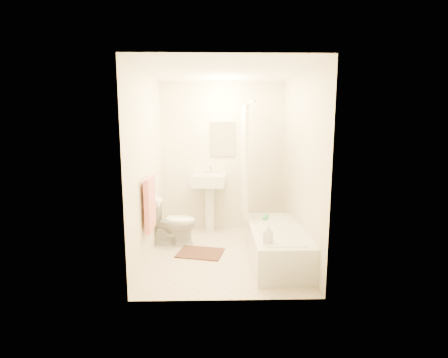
{
  "coord_description": "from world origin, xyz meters",
  "views": [
    {
      "loc": [
        -0.11,
        -4.48,
        1.81
      ],
      "look_at": [
        0.0,
        0.25,
        1.0
      ],
      "focal_mm": 28.0,
      "sensor_mm": 36.0,
      "label": 1
    }
  ],
  "objects_px": {
    "toilet": "(173,222)",
    "bathtub": "(276,245)",
    "soap_bottle": "(268,234)",
    "bath_mat": "(200,253)",
    "sink": "(210,200)"
  },
  "relations": [
    {
      "from": "bathtub",
      "to": "sink",
      "type": "bearing_deg",
      "value": 125.06
    },
    {
      "from": "sink",
      "to": "bath_mat",
      "type": "xyz_separation_m",
      "value": [
        -0.11,
        -1.01,
        -0.5
      ]
    },
    {
      "from": "bath_mat",
      "to": "toilet",
      "type": "bearing_deg",
      "value": 137.39
    },
    {
      "from": "toilet",
      "to": "soap_bottle",
      "type": "distance_m",
      "value": 1.68
    },
    {
      "from": "toilet",
      "to": "bathtub",
      "type": "height_order",
      "value": "toilet"
    },
    {
      "from": "toilet",
      "to": "sink",
      "type": "relative_size",
      "value": 0.67
    },
    {
      "from": "bathtub",
      "to": "soap_bottle",
      "type": "xyz_separation_m",
      "value": [
        -0.19,
        -0.52,
        0.32
      ]
    },
    {
      "from": "toilet",
      "to": "soap_bottle",
      "type": "relative_size",
      "value": 3.22
    },
    {
      "from": "toilet",
      "to": "bathtub",
      "type": "xyz_separation_m",
      "value": [
        1.41,
        -0.63,
        -0.12
      ]
    },
    {
      "from": "sink",
      "to": "bathtub",
      "type": "height_order",
      "value": "sink"
    },
    {
      "from": "bathtub",
      "to": "soap_bottle",
      "type": "height_order",
      "value": "soap_bottle"
    },
    {
      "from": "toilet",
      "to": "soap_bottle",
      "type": "bearing_deg",
      "value": -130.22
    },
    {
      "from": "toilet",
      "to": "bathtub",
      "type": "bearing_deg",
      "value": -111.07
    },
    {
      "from": "bath_mat",
      "to": "soap_bottle",
      "type": "xyz_separation_m",
      "value": [
        0.8,
        -0.77,
        0.52
      ]
    },
    {
      "from": "toilet",
      "to": "sink",
      "type": "bearing_deg",
      "value": -36.53
    }
  ]
}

